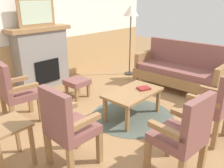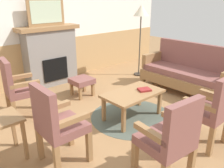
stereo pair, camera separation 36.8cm
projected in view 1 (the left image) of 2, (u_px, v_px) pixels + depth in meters
The scene contains 15 objects.
ground_plane at pixel (129, 122), 3.66m from camera, with size 14.00×14.00×0.00m, color #997047.
wall_back at pixel (31, 24), 4.81m from camera, with size 7.20×0.14×2.70m.
fireplace at pixel (41, 57), 4.89m from camera, with size 1.30×0.44×1.28m.
framed_picture at pixel (37, 12), 4.57m from camera, with size 0.80×0.04×0.56m.
couch at pixel (179, 71), 4.83m from camera, with size 0.70×1.80×0.98m.
coffee_table at pixel (133, 95), 3.70m from camera, with size 0.96×0.56×0.44m.
round_rug at pixel (132, 116), 3.84m from camera, with size 1.35×1.35×0.01m, color #4C564C.
book_on_table at pixel (144, 88), 3.77m from camera, with size 0.19×0.16×0.03m, color maroon.
footstool at pixel (77, 83), 4.48m from camera, with size 0.40×0.40×0.36m.
armchair_near_fireplace at pixel (67, 125), 2.53m from camera, with size 0.49×0.49×0.98m.
armchair_by_window_left at pixel (14, 90), 3.48m from camera, with size 0.54×0.54×0.98m.
armchair_front_left at pixel (214, 103), 3.06m from camera, with size 0.49×0.49×0.98m.
armchair_front_center at pixel (184, 133), 2.38m from camera, with size 0.53×0.53×0.98m.
side_table at pixel (7, 133), 2.57m from camera, with size 0.44×0.44×0.55m.
floor_lamp_by_couch at pixel (131, 15), 5.40m from camera, with size 0.36×0.36×1.68m.
Camera 1 is at (-2.57, -1.94, 1.85)m, focal length 37.20 mm.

